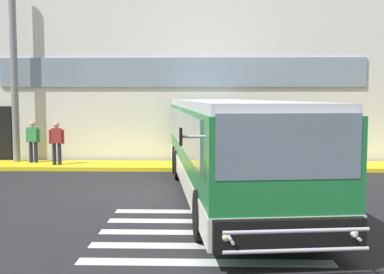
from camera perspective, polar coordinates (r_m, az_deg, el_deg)
ground_plane at (r=14.36m, az=-6.45°, el=-6.52°), size 80.00×90.00×0.02m
bay_paint_stripes at (r=10.13m, az=1.61°, el=-11.25°), size 4.40×3.96×0.01m
terminal_building at (r=25.72m, az=-4.43°, el=7.71°), size 22.89×13.80×8.22m
boarding_curb at (r=19.04m, az=-4.44°, el=-3.43°), size 25.09×2.00×0.15m
entry_support_column at (r=20.85m, az=-20.36°, el=7.40°), size 0.28×0.28×7.40m
bus_main_foreground at (r=13.55m, az=4.18°, el=-1.42°), size 4.00×12.66×2.70m
passenger_near_column at (r=20.36m, az=-18.32°, el=-0.18°), size 0.59×0.39×1.68m
passenger_by_doorway at (r=19.40m, az=-15.78°, el=-0.46°), size 0.58×0.28×1.68m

